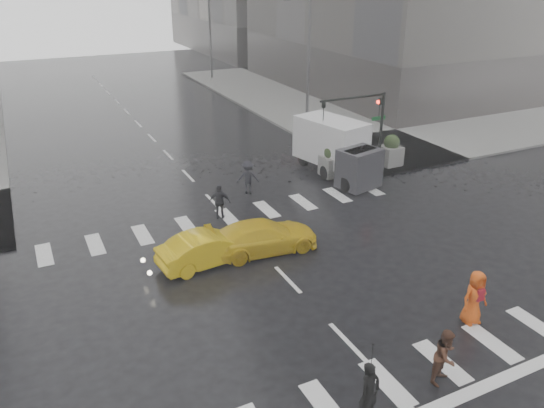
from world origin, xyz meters
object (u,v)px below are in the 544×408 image
taxi_mid (209,248)px  pedestrian_brown (446,356)px  pedestrian_orange (475,297)px  box_truck (338,148)px  traffic_signal_pole (367,118)px

taxi_mid → pedestrian_brown: bearing=-164.3°
pedestrian_orange → box_truck: bearing=79.0°
pedestrian_orange → taxi_mid: size_ratio=0.47×
pedestrian_brown → taxi_mid: (-3.67, 9.02, -0.19)m
taxi_mid → pedestrian_orange: bearing=-145.4°
pedestrian_brown → pedestrian_orange: pedestrian_orange is taller
pedestrian_orange → box_truck: 13.73m
traffic_signal_pole → taxi_mid: bearing=-153.6°
pedestrian_brown → taxi_mid: pedestrian_brown is taller
pedestrian_brown → box_truck: bearing=46.0°
pedestrian_brown → traffic_signal_pole: bearing=40.6°
pedestrian_orange → taxi_mid: pedestrian_orange is taller
traffic_signal_pole → pedestrian_brown: traffic_signal_pole is taller
pedestrian_brown → pedestrian_orange: (2.74, 1.67, 0.10)m
box_truck → taxi_mid: bearing=-161.3°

